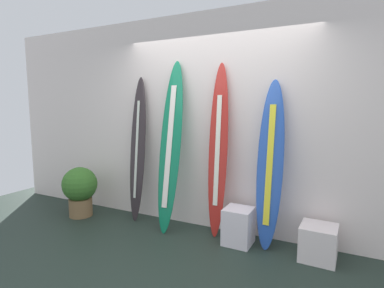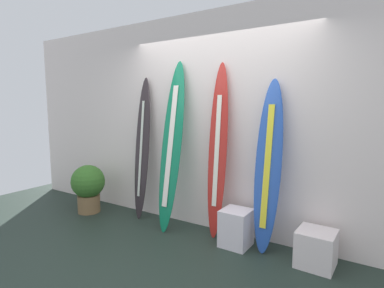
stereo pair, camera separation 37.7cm
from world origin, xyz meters
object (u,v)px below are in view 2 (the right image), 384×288
at_px(surfboard_crimson, 218,152).
at_px(display_block_left, 236,228).
at_px(surfboard_charcoal, 142,149).
at_px(surfboard_cobalt, 268,167).
at_px(display_block_center, 316,248).
at_px(surfboard_emerald, 172,147).
at_px(potted_plant, 88,186).

bearing_deg(surfboard_crimson, display_block_left, -23.90).
distance_m(surfboard_charcoal, surfboard_cobalt, 1.85).
height_order(surfboard_crimson, display_block_left, surfboard_crimson).
bearing_deg(surfboard_crimson, display_block_center, -5.83).
height_order(surfboard_crimson, display_block_center, surfboard_crimson).
height_order(surfboard_emerald, surfboard_crimson, surfboard_emerald).
relative_size(display_block_center, potted_plant, 0.52).
xyz_separation_m(surfboard_charcoal, potted_plant, (-0.85, -0.29, -0.60)).
height_order(surfboard_cobalt, display_block_center, surfboard_cobalt).
distance_m(surfboard_emerald, surfboard_crimson, 0.63).
xyz_separation_m(display_block_left, display_block_center, (0.87, 0.02, -0.03)).
height_order(surfboard_charcoal, surfboard_cobalt, surfboard_charcoal).
xyz_separation_m(surfboard_crimson, display_block_center, (1.20, -0.12, -0.87)).
distance_m(surfboard_emerald, surfboard_cobalt, 1.28).
bearing_deg(potted_plant, surfboard_cobalt, 5.49).
xyz_separation_m(surfboard_cobalt, display_block_center, (0.55, -0.08, -0.77)).
relative_size(surfboard_charcoal, surfboard_crimson, 0.94).
bearing_deg(surfboard_charcoal, surfboard_crimson, 0.65).
bearing_deg(surfboard_cobalt, display_block_center, -8.09).
bearing_deg(potted_plant, surfboard_emerald, 7.97).
bearing_deg(surfboard_cobalt, surfboard_charcoal, 179.05).
xyz_separation_m(surfboard_charcoal, surfboard_cobalt, (1.85, -0.03, -0.06)).
bearing_deg(display_block_center, potted_plant, -176.80).
bearing_deg(display_block_center, surfboard_cobalt, 171.91).
distance_m(surfboard_cobalt, potted_plant, 2.76).
height_order(display_block_center, potted_plant, potted_plant).
xyz_separation_m(surfboard_crimson, display_block_left, (0.32, -0.14, -0.84)).
bearing_deg(display_block_center, surfboard_emerald, 179.41).
height_order(surfboard_emerald, surfboard_cobalt, surfboard_emerald).
relative_size(surfboard_emerald, display_block_left, 5.15).
distance_m(surfboard_emerald, display_block_center, 2.03).
relative_size(surfboard_charcoal, potted_plant, 2.78).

